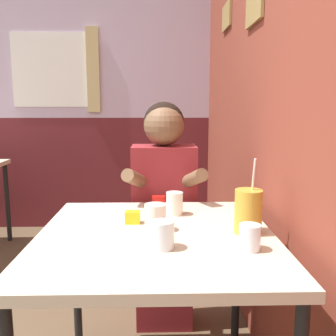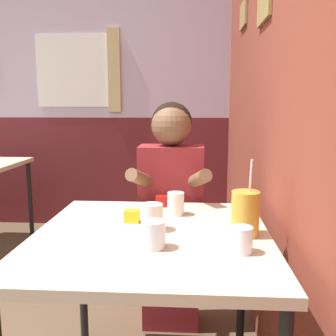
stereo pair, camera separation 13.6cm
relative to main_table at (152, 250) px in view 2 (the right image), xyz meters
The scene contains 11 objects.
brick_wall_right 1.32m from the main_table, 61.94° to the left, with size 0.08×4.68×2.70m.
back_wall 2.63m from the main_table, 111.40° to the left, with size 5.84×0.09×2.70m.
main_table is the anchor object (origin of this frame).
person_seated 0.62m from the main_table, 86.29° to the left, with size 0.42×0.41×1.24m.
cocktail_pitcher 0.38m from the main_table, ahead, with size 0.10×0.10×0.28m.
glass_near_pitcher 0.37m from the main_table, 28.24° to the right, with size 0.07×0.07×0.09m.
glass_center 0.29m from the main_table, 71.98° to the left, with size 0.07×0.07×0.10m.
glass_far_side 0.13m from the main_table, 92.87° to the left, with size 0.08×0.08×0.10m.
glass_by_brick 0.19m from the main_table, 81.02° to the right, with size 0.08×0.08×0.09m.
condiment_ketchup 0.39m from the main_table, 88.47° to the left, with size 0.06×0.04×0.05m.
condiment_mustard 0.18m from the main_table, 126.80° to the left, with size 0.06×0.04×0.05m.
Camera 2 is at (1.06, -1.00, 1.22)m, focal length 40.00 mm.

